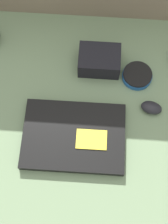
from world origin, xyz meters
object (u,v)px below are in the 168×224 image
at_px(computer_mouse, 151,108).
at_px(speaker_puck, 137,76).
at_px(camera_pouch, 99,60).
at_px(laptop, 74,136).

distance_m(computer_mouse, speaker_puck, 0.12).
bearing_deg(camera_pouch, speaker_puck, -15.71).
distance_m(laptop, camera_pouch, 0.26).
height_order(laptop, speaker_puck, laptop).
distance_m(computer_mouse, camera_pouch, 0.22).
bearing_deg(computer_mouse, camera_pouch, 152.45).
height_order(speaker_puck, camera_pouch, camera_pouch).
xyz_separation_m(laptop, camera_pouch, (0.06, 0.25, 0.02)).
bearing_deg(computer_mouse, speaker_puck, 124.86).
xyz_separation_m(laptop, computer_mouse, (0.23, 0.11, 0.00)).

